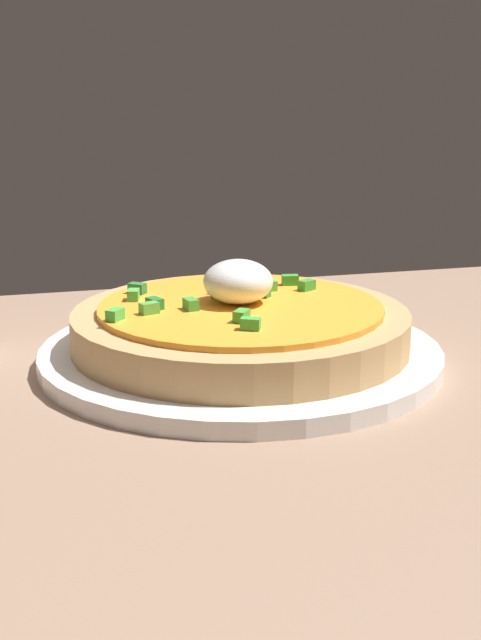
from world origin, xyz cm
name	(u,v)px	position (x,y,z in cm)	size (l,w,h in cm)	color
dining_table	(340,413)	(0.00, 0.00, 1.18)	(96.04, 68.48, 2.37)	#94755F
plate	(240,354)	(4.55, -8.58, 3.00)	(29.48, 29.48, 1.26)	white
pizza	(240,324)	(4.56, -8.61, 5.30)	(24.65, 24.65, 6.36)	tan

